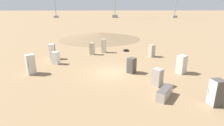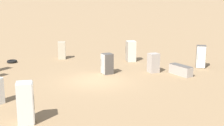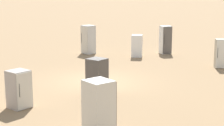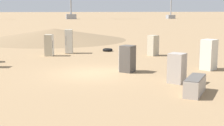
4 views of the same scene
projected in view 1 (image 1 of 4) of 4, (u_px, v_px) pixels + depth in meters
name	position (u px, v px, depth m)	size (l,w,h in m)	color
ground_plane	(110.00, 73.00, 17.39)	(1000.00, 1000.00, 0.00)	#937551
dirt_mound	(99.00, 36.00, 36.69)	(17.05, 17.05, 1.33)	#7F6647
power_pylon_0	(175.00, 6.00, 115.32)	(8.67, 2.97, 24.78)	gray
power_pylon_1	(115.00, 2.00, 115.43)	(11.10, 3.81, 31.72)	gray
power_pylon_2	(55.00, 7.00, 116.99)	(8.08, 2.77, 23.10)	gray
discarded_fridge_0	(104.00, 46.00, 25.20)	(0.71, 0.77, 1.95)	#B2A88E
discarded_fridge_1	(52.00, 52.00, 21.94)	(0.80, 0.78, 1.91)	white
discarded_fridge_2	(157.00, 77.00, 14.36)	(1.04, 1.03, 1.46)	#A89E93
discarded_fridge_3	(92.00, 49.00, 24.06)	(0.75, 0.76, 1.65)	#B2A88E
discarded_fridge_4	(165.00, 93.00, 12.48)	(1.65, 1.89, 0.74)	#A89E93
discarded_fridge_5	(56.00, 58.00, 19.99)	(0.90, 0.85, 1.45)	white
discarded_fridge_6	(131.00, 65.00, 17.24)	(1.03, 1.03, 1.53)	#4C4742
discarded_fridge_7	(152.00, 51.00, 23.02)	(0.88, 0.87, 1.58)	#B2A88E
discarded_fridge_8	(181.00, 64.00, 17.12)	(1.06, 1.06, 1.81)	beige
discarded_fridge_9	(216.00, 93.00, 11.37)	(0.83, 0.81, 1.81)	#4C4742
discarded_fridge_10	(31.00, 64.00, 16.87)	(1.04, 1.04, 1.95)	silver
scrap_tire	(126.00, 50.00, 26.20)	(0.87, 0.87, 0.23)	black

